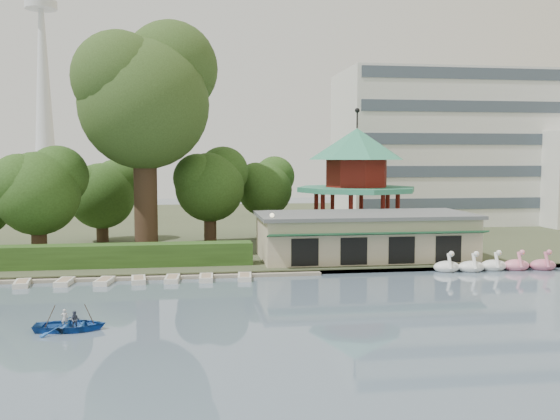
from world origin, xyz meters
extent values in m
plane|color=slate|center=(0.00, 0.00, 0.00)|extent=(220.00, 220.00, 0.00)
cube|color=#424930|center=(0.00, 52.00, 0.20)|extent=(220.00, 70.00, 0.40)
cube|color=gray|center=(0.00, 17.30, 0.15)|extent=(220.00, 0.60, 0.30)
cube|color=gray|center=(-12.00, 17.20, 0.12)|extent=(34.00, 1.60, 0.24)
cube|color=#BAAA8C|center=(10.00, 22.00, 2.20)|extent=(18.00, 8.00, 3.60)
cube|color=#595B5E|center=(10.00, 22.00, 4.15)|extent=(18.60, 8.60, 0.30)
cube|color=#194C2D|center=(10.00, 17.70, 3.00)|extent=(18.00, 1.59, 0.45)
cylinder|color=#BAAA8C|center=(12.00, 32.00, 1.00)|extent=(10.40, 10.40, 1.20)
cylinder|color=#328766|center=(12.00, 32.00, 5.85)|extent=(12.40, 12.40, 0.50)
cylinder|color=maroon|center=(12.00, 32.00, 7.50)|extent=(6.40, 6.40, 2.80)
cone|color=#328766|center=(12.00, 32.00, 10.50)|extent=(10.00, 10.00, 3.20)
cylinder|color=black|center=(12.00, 32.00, 13.00)|extent=(0.16, 0.16, 1.80)
cube|color=silver|center=(30.00, 50.00, 10.40)|extent=(30.00, 14.00, 20.00)
cone|color=silver|center=(-42.00, 140.00, 30.00)|extent=(6.00, 6.00, 60.00)
cylinder|color=silver|center=(-42.00, 140.00, 48.00)|extent=(8.00, 8.00, 2.00)
cube|color=#2C4D1B|center=(-15.00, 20.50, 1.30)|extent=(30.00, 2.00, 1.80)
cylinder|color=black|center=(1.50, 19.00, 2.40)|extent=(0.12, 0.12, 4.00)
sphere|color=beige|center=(1.50, 19.00, 4.50)|extent=(0.36, 0.36, 0.36)
cylinder|color=#3A281C|center=(-9.00, 28.00, 5.86)|extent=(2.12, 2.12, 10.91)
sphere|color=#324B1E|center=(-9.00, 28.00, 13.93)|extent=(11.80, 11.80, 11.80)
sphere|color=#324B1E|center=(-6.64, 29.77, 17.42)|extent=(8.85, 8.85, 8.85)
sphere|color=#324B1E|center=(-11.06, 26.82, 16.11)|extent=(8.26, 8.26, 8.26)
cylinder|color=#3A281C|center=(-18.00, 26.00, 2.66)|extent=(1.30, 1.30, 4.53)
sphere|color=#2C4D1B|center=(-18.00, 26.00, 6.01)|extent=(7.24, 7.24, 7.24)
sphere|color=#2C4D1B|center=(-16.55, 27.09, 7.46)|extent=(5.43, 5.43, 5.43)
sphere|color=#2C4D1B|center=(-19.27, 25.28, 6.92)|extent=(5.07, 5.07, 5.07)
cylinder|color=#3A281C|center=(-3.00, 32.00, 2.73)|extent=(1.23, 1.23, 4.66)
sphere|color=#2C4D1B|center=(-3.00, 32.00, 6.17)|extent=(6.85, 6.85, 6.85)
sphere|color=#2C4D1B|center=(-1.63, 33.03, 7.66)|extent=(5.14, 5.14, 5.14)
sphere|color=#2C4D1B|center=(-4.20, 31.31, 7.11)|extent=(4.80, 4.80, 4.80)
cylinder|color=#3A281C|center=(3.00, 36.00, 2.54)|extent=(1.05, 1.05, 4.28)
sphere|color=#2C4D1B|center=(3.00, 36.00, 5.71)|extent=(5.82, 5.82, 5.82)
sphere|color=#2C4D1B|center=(4.16, 36.87, 7.08)|extent=(4.37, 4.37, 4.37)
sphere|color=#2C4D1B|center=(1.98, 35.42, 6.56)|extent=(4.07, 4.07, 4.07)
cylinder|color=#3A281C|center=(-14.00, 36.00, 2.32)|extent=(1.22, 1.22, 3.84)
sphere|color=#2C4D1B|center=(-14.00, 36.00, 5.16)|extent=(6.78, 6.78, 6.78)
sphere|color=#2C4D1B|center=(-12.64, 37.02, 6.39)|extent=(5.09, 5.09, 5.09)
sphere|color=#2C4D1B|center=(-15.19, 35.32, 5.93)|extent=(4.75, 4.75, 4.75)
ellipsoid|color=white|center=(15.33, 16.72, 0.35)|extent=(2.16, 1.44, 0.99)
cylinder|color=white|center=(15.33, 16.17, 0.90)|extent=(0.26, 0.79, 1.29)
sphere|color=white|center=(15.33, 15.87, 1.55)|extent=(0.44, 0.44, 0.44)
ellipsoid|color=white|center=(17.28, 16.45, 0.35)|extent=(2.16, 1.44, 0.99)
cylinder|color=white|center=(17.28, 15.90, 0.90)|extent=(0.26, 0.79, 1.29)
sphere|color=white|center=(17.28, 15.60, 1.55)|extent=(0.44, 0.44, 0.44)
ellipsoid|color=white|center=(19.32, 16.72, 0.35)|extent=(2.16, 1.44, 0.99)
cylinder|color=white|center=(19.32, 16.17, 0.90)|extent=(0.26, 0.79, 1.29)
sphere|color=white|center=(19.32, 15.87, 1.55)|extent=(0.44, 0.44, 0.44)
ellipsoid|color=pink|center=(21.25, 16.63, 0.35)|extent=(2.16, 1.44, 0.99)
cylinder|color=pink|center=(21.25, 16.08, 0.90)|extent=(0.26, 0.79, 1.29)
sphere|color=pink|center=(21.25, 15.78, 1.55)|extent=(0.44, 0.44, 0.44)
ellipsoid|color=#CF6C88|center=(23.45, 16.40, 0.35)|extent=(2.16, 1.44, 0.99)
cylinder|color=#CF6C88|center=(23.45, 15.85, 0.90)|extent=(0.26, 0.79, 1.29)
sphere|color=#CF6C88|center=(23.45, 15.55, 1.55)|extent=(0.44, 0.44, 0.44)
cube|color=silver|center=(-16.88, 15.67, 0.18)|extent=(1.28, 2.41, 0.36)
cube|color=silver|center=(-14.01, 15.82, 0.18)|extent=(1.16, 2.37, 0.36)
cube|color=silver|center=(-11.19, 15.67, 0.18)|extent=(1.35, 2.43, 0.36)
cube|color=silver|center=(-8.80, 15.83, 0.18)|extent=(1.19, 2.38, 0.36)
cube|color=silver|center=(-6.36, 15.85, 0.18)|extent=(1.14, 2.36, 0.36)
cube|color=silver|center=(-3.87, 15.88, 0.18)|extent=(1.10, 2.34, 0.36)
cube|color=silver|center=(-1.00, 15.82, 0.18)|extent=(1.21, 2.38, 0.36)
imported|color=#1A4A9B|center=(-11.36, 3.31, 0.53)|extent=(5.19, 3.73, 1.07)
imported|color=silver|center=(-11.66, 3.51, 0.61)|extent=(0.37, 0.25, 1.01)
imported|color=#394055|center=(-11.06, 3.11, 0.59)|extent=(0.48, 0.38, 0.98)
cylinder|color=#3A281C|center=(-12.56, 3.31, 0.35)|extent=(0.94, 0.29, 2.01)
cylinder|color=#3A281C|center=(-10.16, 3.31, 0.35)|extent=(0.94, 0.29, 2.01)
camera|label=1|loc=(-5.05, -30.20, 9.09)|focal=40.00mm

